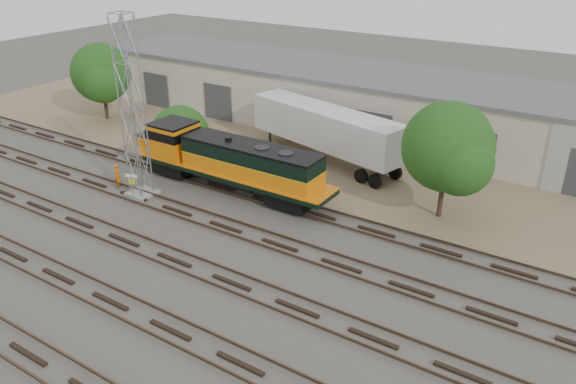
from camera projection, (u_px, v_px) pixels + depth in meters
The scene contains 12 objects.
ground at pixel (210, 238), 33.20m from camera, with size 140.00×140.00×0.00m, color #47423A.
dirt_strip at pixel (332, 159), 44.58m from camera, with size 80.00×16.00×0.02m, color #726047.
tracks at pixel (174, 260), 30.89m from camera, with size 80.00×20.40×0.28m.
warehouse at pixel (377, 103), 49.48m from camera, with size 58.40×10.40×5.30m.
locomotive at pixel (226, 160), 38.50m from camera, with size 15.76×2.76×3.79m.
signal_tower at pixel (132, 112), 36.17m from camera, with size 1.78×1.78×12.05m.
sign_post at pixel (132, 183), 36.68m from camera, with size 0.87×0.28×2.18m.
worker at pixel (117, 175), 39.54m from camera, with size 0.62×0.41×1.69m, color orange.
semi_trailer at pixel (328, 129), 42.96m from camera, with size 13.99×6.03×4.23m.
tree_west at pixel (102, 75), 51.87m from camera, with size 5.77×5.50×7.19m.
tree_mid at pixel (181, 137), 43.53m from camera, with size 4.82×4.60×4.60m.
tree_east at pixel (451, 151), 33.51m from camera, with size 5.82×5.55×7.49m.
Camera 1 is at (19.59, -21.69, 16.64)m, focal length 35.00 mm.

